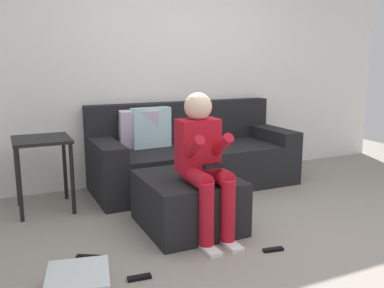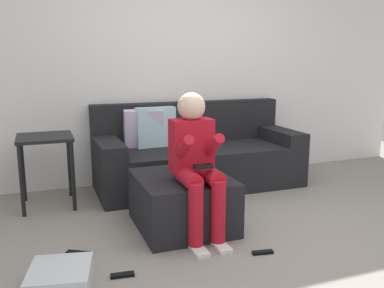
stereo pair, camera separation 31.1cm
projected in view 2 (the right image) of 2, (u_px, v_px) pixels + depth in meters
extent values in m
plane|color=gray|center=(272.00, 247.00, 3.11)|extent=(7.94, 7.94, 0.00)
cube|color=white|center=(180.00, 68.00, 4.80)|extent=(6.11, 0.10, 2.57)
cube|color=black|center=(199.00, 167.00, 4.57)|extent=(2.23, 0.89, 0.45)
cube|color=black|center=(188.00, 122.00, 4.81)|extent=(2.23, 0.17, 0.47)
cube|color=black|center=(108.00, 147.00, 4.17)|extent=(0.24, 0.89, 0.15)
cube|color=black|center=(278.00, 135.00, 4.85)|extent=(0.24, 0.89, 0.15)
cube|color=silver|center=(143.00, 129.00, 4.48)|extent=(0.42, 0.19, 0.42)
cube|color=silver|center=(155.00, 127.00, 4.52)|extent=(0.44, 0.16, 0.43)
cube|color=black|center=(182.00, 202.00, 3.46)|extent=(0.74, 0.82, 0.44)
cube|color=red|center=(191.00, 145.00, 3.28)|extent=(0.33, 0.19, 0.42)
sphere|color=beige|center=(191.00, 107.00, 3.22)|extent=(0.22, 0.22, 0.22)
cylinder|color=red|center=(188.00, 178.00, 3.14)|extent=(0.13, 0.33, 0.13)
cylinder|color=red|center=(196.00, 215.00, 3.04)|extent=(0.11, 0.11, 0.47)
cube|color=white|center=(199.00, 250.00, 3.03)|extent=(0.10, 0.22, 0.03)
cylinder|color=red|center=(183.00, 150.00, 3.13)|extent=(0.08, 0.34, 0.27)
cylinder|color=red|center=(210.00, 175.00, 3.20)|extent=(0.13, 0.33, 0.13)
cylinder|color=red|center=(218.00, 212.00, 3.10)|extent=(0.11, 0.11, 0.47)
cube|color=white|center=(221.00, 246.00, 3.09)|extent=(0.10, 0.22, 0.03)
cylinder|color=red|center=(212.00, 148.00, 3.20)|extent=(0.08, 0.36, 0.28)
cube|color=black|center=(203.00, 166.00, 3.08)|extent=(0.14, 0.06, 0.03)
cube|color=silver|center=(60.00, 278.00, 2.54)|extent=(0.44, 0.45, 0.14)
cube|color=black|center=(45.00, 137.00, 3.88)|extent=(0.50, 0.52, 0.03)
cylinder|color=black|center=(21.00, 181.00, 3.66)|extent=(0.04, 0.04, 0.65)
cylinder|color=black|center=(73.00, 177.00, 3.81)|extent=(0.04, 0.04, 0.65)
cylinder|color=black|center=(23.00, 169.00, 4.08)|extent=(0.04, 0.04, 0.65)
cylinder|color=black|center=(69.00, 165.00, 4.24)|extent=(0.04, 0.04, 0.65)
cube|color=black|center=(263.00, 252.00, 3.00)|extent=(0.16, 0.07, 0.02)
cube|color=black|center=(122.00, 275.00, 2.69)|extent=(0.16, 0.06, 0.02)
cube|color=black|center=(79.00, 253.00, 2.99)|extent=(0.18, 0.14, 0.02)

